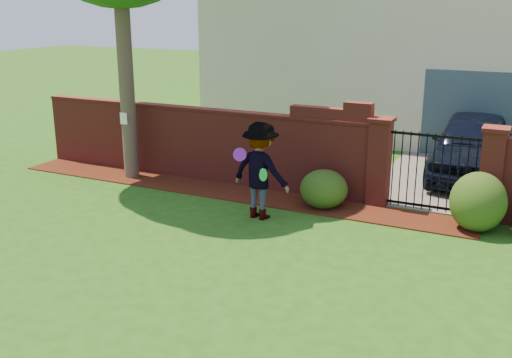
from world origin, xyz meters
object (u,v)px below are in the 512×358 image
at_px(man, 259,171).
at_px(frisbee_green, 263,175).
at_px(frisbee_purple, 240,154).
at_px(car, 472,148).

relative_size(man, frisbee_green, 7.77).
relative_size(man, frisbee_purple, 7.33).
height_order(car, frisbee_green, car).
height_order(man, frisbee_green, man).
relative_size(car, frisbee_purple, 17.36).
bearing_deg(frisbee_purple, car, 53.06).
relative_size(frisbee_purple, frisbee_green, 1.06).
distance_m(car, frisbee_purple, 6.24).
distance_m(frisbee_purple, frisbee_green, 0.61).
bearing_deg(car, man, -127.85).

